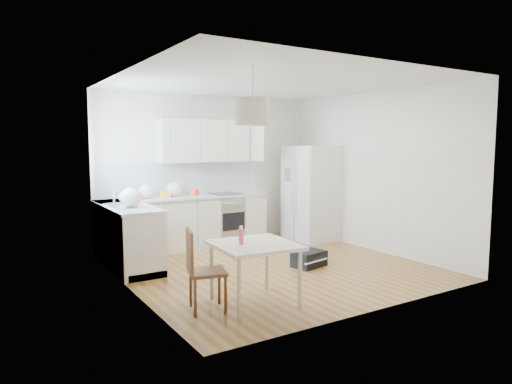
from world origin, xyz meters
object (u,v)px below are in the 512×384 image
at_px(dining_table, 254,250).
at_px(gym_bag, 309,259).
at_px(refrigerator, 311,193).
at_px(dining_chair, 207,270).

relative_size(dining_table, gym_bag, 1.92).
relative_size(refrigerator, dining_table, 1.88).
xyz_separation_m(dining_table, dining_chair, (-0.55, 0.08, -0.17)).
bearing_deg(dining_chair, dining_table, 7.07).
bearing_deg(refrigerator, dining_chair, -145.87).
xyz_separation_m(refrigerator, dining_table, (-2.77, -2.42, -0.27)).
height_order(dining_chair, gym_bag, dining_chair).
distance_m(dining_table, dining_chair, 0.58).
height_order(dining_table, gym_bag, dining_table).
height_order(refrigerator, dining_chair, refrigerator).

